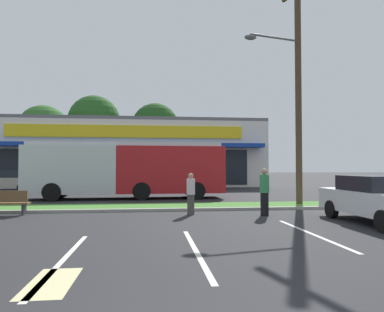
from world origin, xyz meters
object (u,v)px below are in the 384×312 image
(bus_stop_bench, at_px, (7,202))
(car_4, at_px, (191,181))
(utility_pole, at_px, (296,83))
(city_bus, at_px, (127,169))
(pedestrian_near_bench, at_px, (191,194))
(pedestrian_by_pole, at_px, (264,192))
(car_3, at_px, (6,181))
(car_0, at_px, (378,199))

(bus_stop_bench, relative_size, car_4, 0.35)
(utility_pole, distance_m, city_bus, 10.54)
(car_4, bearing_deg, pedestrian_near_bench, 83.63)
(utility_pole, height_order, pedestrian_near_bench, utility_pole)
(city_bus, relative_size, pedestrian_by_pole, 6.35)
(car_3, distance_m, car_4, 14.02)
(car_4, bearing_deg, utility_pole, 107.11)
(city_bus, height_order, pedestrian_near_bench, city_bus)
(bus_stop_bench, xyz_separation_m, pedestrian_by_pole, (9.78, -1.22, 0.40))
(utility_pole, xyz_separation_m, pedestrian_near_bench, (-5.36, -2.53, -5.05))
(city_bus, bearing_deg, car_3, -39.02)
(pedestrian_near_bench, xyz_separation_m, pedestrian_by_pole, (2.76, -0.59, 0.09))
(pedestrian_by_pole, bearing_deg, car_4, -122.09)
(car_3, relative_size, pedestrian_near_bench, 2.91)
(utility_pole, relative_size, car_4, 2.43)
(pedestrian_by_pole, bearing_deg, bus_stop_bench, -43.43)
(utility_pole, bearing_deg, pedestrian_near_bench, -154.69)
(utility_pole, height_order, car_4, utility_pole)
(city_bus, distance_m, car_4, 8.47)
(utility_pole, bearing_deg, bus_stop_bench, -171.25)
(bus_stop_bench, distance_m, car_4, 16.47)
(utility_pole, distance_m, car_3, 22.15)
(utility_pole, height_order, car_3, utility_pole)
(utility_pole, distance_m, car_0, 7.47)
(pedestrian_by_pole, bearing_deg, pedestrian_near_bench, -48.46)
(pedestrian_near_bench, bearing_deg, pedestrian_by_pole, 171.05)
(city_bus, xyz_separation_m, car_3, (-9.45, 7.22, -0.95))
(utility_pole, bearing_deg, car_4, 107.11)
(bus_stop_bench, distance_m, car_3, 15.15)
(car_0, bearing_deg, utility_pole, -175.20)
(car_3, relative_size, car_4, 1.03)
(car_3, distance_m, pedestrian_near_bench, 19.29)
(car_4, relative_size, pedestrian_by_pole, 2.53)
(city_bus, relative_size, pedestrian_near_bench, 7.08)
(car_0, height_order, pedestrian_by_pole, pedestrian_by_pole)
(car_4, distance_m, pedestrian_near_bench, 14.73)
(car_3, xyz_separation_m, car_4, (14.02, -0.15, -0.03))
(car_0, relative_size, pedestrian_near_bench, 2.96)
(bus_stop_bench, xyz_separation_m, car_0, (12.85, -3.57, 0.29))
(pedestrian_near_bench, distance_m, pedestrian_by_pole, 2.82)
(pedestrian_near_bench, bearing_deg, car_3, -46.86)
(bus_stop_bench, height_order, car_3, car_3)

